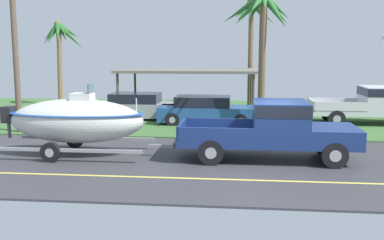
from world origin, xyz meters
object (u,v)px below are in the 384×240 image
(palm_tree_near_left, at_px, (60,39))
(palm_tree_mid, at_px, (252,23))
(boat_on_trailer, at_px, (76,120))
(parked_pickup_background, at_px, (380,104))
(pickup_truck_towing, at_px, (279,128))
(parked_sedan_far, at_px, (206,111))
(carport_awning, at_px, (189,71))
(utility_pole, at_px, (15,44))
(palm_tree_far_right, at_px, (262,18))
(parked_sedan_near, at_px, (139,107))

(palm_tree_near_left, relative_size, palm_tree_mid, 0.80)
(boat_on_trailer, height_order, parked_pickup_background, boat_on_trailer)
(pickup_truck_towing, distance_m, parked_sedan_far, 7.52)
(parked_pickup_background, distance_m, palm_tree_near_left, 19.13)
(boat_on_trailer, distance_m, carport_awning, 11.44)
(palm_tree_mid, relative_size, utility_pole, 0.94)
(utility_pole, bearing_deg, pickup_truck_towing, -19.45)
(pickup_truck_towing, relative_size, carport_awning, 0.77)
(palm_tree_mid, relative_size, palm_tree_far_right, 1.11)
(palm_tree_mid, height_order, palm_tree_far_right, palm_tree_mid)
(utility_pole, bearing_deg, boat_on_trailer, -43.80)
(boat_on_trailer, bearing_deg, parked_pickup_background, 32.13)
(parked_sedan_near, bearing_deg, boat_on_trailer, -92.31)
(parked_sedan_far, bearing_deg, boat_on_trailer, -119.63)
(pickup_truck_towing, height_order, parked_pickup_background, pickup_truck_towing)
(palm_tree_far_right, bearing_deg, palm_tree_near_left, 147.53)
(parked_sedan_far, distance_m, palm_tree_mid, 8.89)
(parked_pickup_background, bearing_deg, boat_on_trailer, -147.87)
(parked_sedan_near, bearing_deg, palm_tree_mid, 45.59)
(parked_pickup_background, relative_size, carport_awning, 0.78)
(boat_on_trailer, bearing_deg, utility_pole, 136.20)
(parked_pickup_background, xyz_separation_m, palm_tree_mid, (-6.01, 6.51, 4.24))
(boat_on_trailer, xyz_separation_m, palm_tree_far_right, (6.43, 5.44, 3.74))
(parked_pickup_background, relative_size, utility_pole, 0.82)
(carport_awning, relative_size, palm_tree_mid, 1.13)
(palm_tree_near_left, distance_m, palm_tree_mid, 12.10)
(parked_sedan_near, xyz_separation_m, parked_sedan_far, (3.61, -1.24, 0.00))
(pickup_truck_towing, bearing_deg, parked_sedan_far, 112.53)
(parked_pickup_background, bearing_deg, palm_tree_near_left, 162.91)
(pickup_truck_towing, height_order, palm_tree_far_right, palm_tree_far_right)
(pickup_truck_towing, xyz_separation_m, palm_tree_mid, (-0.60, 14.19, 4.20))
(palm_tree_far_right, bearing_deg, boat_on_trailer, -139.80)
(parked_sedan_far, distance_m, palm_tree_far_right, 5.16)
(boat_on_trailer, bearing_deg, parked_sedan_near, 87.69)
(palm_tree_near_left, height_order, palm_tree_far_right, palm_tree_far_right)
(parked_sedan_near, height_order, parked_sedan_far, same)
(parked_sedan_near, relative_size, carport_awning, 0.57)
(palm_tree_mid, xyz_separation_m, utility_pole, (-10.20, -10.38, -1.46))
(pickup_truck_towing, xyz_separation_m, palm_tree_near_left, (-12.62, 13.22, 3.22))
(parked_pickup_background, height_order, parked_sedan_far, parked_pickup_background)
(carport_awning, bearing_deg, palm_tree_mid, 40.93)
(boat_on_trailer, relative_size, parked_pickup_background, 1.00)
(parked_pickup_background, bearing_deg, palm_tree_far_right, -158.83)
(parked_sedan_near, relative_size, palm_tree_near_left, 0.81)
(boat_on_trailer, height_order, carport_awning, carport_awning)
(utility_pole, bearing_deg, carport_awning, 47.71)
(palm_tree_mid, bearing_deg, pickup_truck_towing, -87.58)
(palm_tree_mid, bearing_deg, carport_awning, -139.07)
(parked_sedan_near, distance_m, parked_sedan_far, 3.82)
(palm_tree_near_left, relative_size, utility_pole, 0.74)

